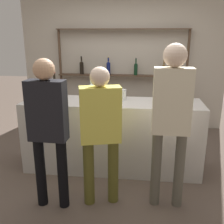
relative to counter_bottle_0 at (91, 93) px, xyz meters
The scene contains 12 objects.
ground_plane 1.17m from the counter_bottle_0, 29.00° to the left, with size 16.00×16.00×0.00m, color brown.
bar_counter 0.70m from the counter_bottle_0, 29.00° to the left, with size 2.42×0.63×0.99m, color #B7B2AD.
back_wall 2.09m from the counter_bottle_0, 82.99° to the left, with size 4.02×0.12×2.80m, color #B2A899.
back_shelf 1.90m from the counter_bottle_0, 82.87° to the left, with size 2.53×0.18×1.96m.
counter_bottle_0 is the anchor object (origin of this frame).
counter_bottle_1 0.60m from the counter_bottle_0, 158.55° to the left, with size 0.09×0.09×0.37m.
counter_bottle_2 0.16m from the counter_bottle_0, 43.54° to the left, with size 0.07×0.07×0.32m.
ice_bucket 0.99m from the counter_bottle_0, ahead, with size 0.21×0.21×0.21m.
cork_jar 0.46m from the counter_bottle_0, 35.75° to the left, with size 0.13×0.13×0.14m.
customer_right 1.15m from the counter_bottle_0, 33.90° to the right, with size 0.39×0.23×1.78m.
customer_center 0.75m from the counter_bottle_0, 71.87° to the right, with size 0.46×0.29×1.55m.
customer_left 0.87m from the counter_bottle_0, 111.12° to the right, with size 0.40×0.22×1.64m.
Camera 1 is at (0.39, -3.41, 1.87)m, focal length 42.00 mm.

